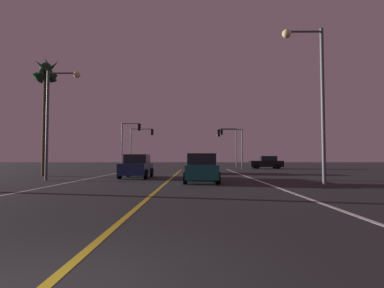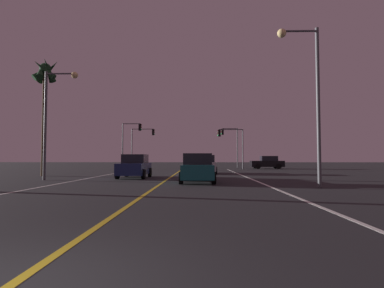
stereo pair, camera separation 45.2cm
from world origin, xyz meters
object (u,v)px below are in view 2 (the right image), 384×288
object	(u,v)px
car_crossing_side	(267,163)
traffic_light_far_right	(230,139)
car_oncoming	(135,166)
traffic_light_near_left	(131,136)
street_lamp_right_near	(308,85)
traffic_light_far_left	(143,139)
street_lamp_left_mid	(54,110)
car_lead_same_lane	(198,168)
palm_tree_left_mid	(45,81)
car_ahead_far	(205,165)
traffic_light_near_right	(230,139)

from	to	relation	value
car_crossing_side	traffic_light_far_right	distance (m)	6.86
car_oncoming	traffic_light_near_left	size ratio (longest dim) A/B	0.73
street_lamp_right_near	traffic_light_near_left	bearing A→B (deg)	-60.17
car_crossing_side	street_lamp_right_near	distance (m)	26.85
traffic_light_far_left	traffic_light_far_right	bearing A→B (deg)	-0.00
street_lamp_right_near	street_lamp_left_mid	world-z (taller)	street_lamp_right_near
traffic_light_near_left	traffic_light_far_left	size ratio (longest dim) A/B	1.03
car_oncoming	street_lamp_left_mid	size ratio (longest dim) A/B	0.60
car_lead_same_lane	street_lamp_left_mid	distance (m)	10.28
traffic_light_far_right	street_lamp_left_mid	size ratio (longest dim) A/B	0.81
car_crossing_side	car_lead_same_lane	size ratio (longest dim) A/B	1.00
street_lamp_right_near	palm_tree_left_mid	xyz separation A→B (m)	(-17.76, 9.39, 2.65)
traffic_light_far_right	traffic_light_near_left	bearing A→B (deg)	22.50
car_oncoming	car_ahead_far	world-z (taller)	same
car_crossing_side	traffic_light_far_right	bearing A→B (deg)	-39.73
car_oncoming	car_lead_same_lane	distance (m)	6.20
car_crossing_side	traffic_light_far_right	xyz separation A→B (m)	(-4.58, 3.80, 3.41)
street_lamp_left_mid	car_ahead_far	bearing A→B (deg)	40.89
car_oncoming	traffic_light_far_left	size ratio (longest dim) A/B	0.75
car_lead_same_lane	traffic_light_far_right	xyz separation A→B (m)	(4.60, 26.80, 3.41)
car_lead_same_lane	street_lamp_right_near	xyz separation A→B (m)	(5.41, -3.25, 4.14)
car_ahead_far	traffic_light_far_right	distance (m)	17.26
traffic_light_far_left	car_lead_same_lane	bearing A→B (deg)	-72.98
car_oncoming	traffic_light_near_left	bearing A→B (deg)	-166.63
car_lead_same_lane	street_lamp_left_mid	world-z (taller)	street_lamp_left_mid
car_ahead_far	traffic_light_far_left	bearing A→B (deg)	28.31
traffic_light_far_left	car_ahead_far	bearing A→B (deg)	-61.69
traffic_light_near_left	palm_tree_left_mid	size ratio (longest dim) A/B	0.62
car_ahead_far	traffic_light_far_left	size ratio (longest dim) A/B	0.75
car_lead_same_lane	palm_tree_left_mid	bearing A→B (deg)	63.59
street_lamp_right_near	street_lamp_left_mid	size ratio (longest dim) A/B	1.10
street_lamp_left_mid	palm_tree_left_mid	distance (m)	6.18
traffic_light_far_right	street_lamp_left_mid	xyz separation A→B (m)	(-14.03, -25.20, 0.37)
car_crossing_side	car_ahead_far	bearing A→B (deg)	56.06
car_crossing_side	traffic_light_near_left	size ratio (longest dim) A/B	0.73
car_lead_same_lane	traffic_light_far_right	bearing A→B (deg)	-9.75
car_crossing_side	car_ahead_far	distance (m)	15.25
traffic_light_far_left	street_lamp_left_mid	distance (m)	25.23
traffic_light_near_left	traffic_light_far_left	distance (m)	5.52
car_oncoming	car_lead_same_lane	size ratio (longest dim) A/B	1.00
car_lead_same_lane	traffic_light_near_left	xyz separation A→B (m)	(-8.67, 21.30, 3.51)
car_lead_same_lane	traffic_light_near_right	world-z (taller)	traffic_light_near_right
car_ahead_far	traffic_light_far_left	xyz separation A→B (m)	(-8.87, 16.46, 3.44)
car_oncoming	street_lamp_left_mid	world-z (taller)	street_lamp_left_mid
traffic_light_near_left	car_crossing_side	bearing A→B (deg)	5.43
traffic_light_far_right	car_ahead_far	bearing A→B (deg)	76.54
car_lead_same_lane	traffic_light_near_right	xyz separation A→B (m)	(4.11, 21.30, 3.02)
traffic_light_near_right	traffic_light_far_left	bearing A→B (deg)	-24.07
traffic_light_near_right	traffic_light_far_right	size ratio (longest dim) A/B	0.89
traffic_light_far_left	street_lamp_left_mid	size ratio (longest dim) A/B	0.81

